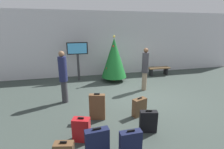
{
  "coord_description": "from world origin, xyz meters",
  "views": [
    {
      "loc": [
        -2.6,
        -5.7,
        2.67
      ],
      "look_at": [
        -1.13,
        0.34,
        0.9
      ],
      "focal_mm": 26.22,
      "sensor_mm": 36.0,
      "label": 1
    }
  ],
  "objects_px": {
    "traveller_0": "(145,68)",
    "suitcase_5": "(130,143)",
    "flight_info_kiosk": "(78,53)",
    "waiting_bench": "(158,69)",
    "suitcase_2": "(139,107)",
    "suitcase_3": "(81,130)",
    "suitcase_6": "(97,143)",
    "suitcase_1": "(148,121)",
    "suitcase_0": "(97,107)",
    "holiday_tree": "(114,58)",
    "traveller_1": "(63,76)"
  },
  "relations": [
    {
      "from": "suitcase_3",
      "to": "suitcase_6",
      "type": "height_order",
      "value": "suitcase_6"
    },
    {
      "from": "waiting_bench",
      "to": "suitcase_6",
      "type": "bearing_deg",
      "value": -129.24
    },
    {
      "from": "suitcase_6",
      "to": "suitcase_3",
      "type": "bearing_deg",
      "value": 114.76
    },
    {
      "from": "suitcase_3",
      "to": "suitcase_6",
      "type": "xyz_separation_m",
      "value": [
        0.29,
        -0.63,
        0.04
      ]
    },
    {
      "from": "suitcase_2",
      "to": "suitcase_0",
      "type": "bearing_deg",
      "value": 174.92
    },
    {
      "from": "suitcase_5",
      "to": "flight_info_kiosk",
      "type": "bearing_deg",
      "value": 98.33
    },
    {
      "from": "suitcase_6",
      "to": "traveller_0",
      "type": "bearing_deg",
      "value": 52.59
    },
    {
      "from": "suitcase_0",
      "to": "suitcase_6",
      "type": "bearing_deg",
      "value": -98.86
    },
    {
      "from": "suitcase_6",
      "to": "suitcase_2",
      "type": "bearing_deg",
      "value": 42.28
    },
    {
      "from": "holiday_tree",
      "to": "suitcase_2",
      "type": "relative_size",
      "value": 3.82
    },
    {
      "from": "traveller_1",
      "to": "flight_info_kiosk",
      "type": "bearing_deg",
      "value": 76.44
    },
    {
      "from": "suitcase_0",
      "to": "suitcase_3",
      "type": "xyz_separation_m",
      "value": [
        -0.53,
        -0.89,
        -0.1
      ]
    },
    {
      "from": "suitcase_1",
      "to": "suitcase_2",
      "type": "distance_m",
      "value": 0.84
    },
    {
      "from": "suitcase_2",
      "to": "suitcase_6",
      "type": "relative_size",
      "value": 0.86
    },
    {
      "from": "suitcase_6",
      "to": "suitcase_5",
      "type": "bearing_deg",
      "value": -8.68
    },
    {
      "from": "suitcase_2",
      "to": "suitcase_5",
      "type": "bearing_deg",
      "value": -119.1
    },
    {
      "from": "holiday_tree",
      "to": "flight_info_kiosk",
      "type": "distance_m",
      "value": 1.87
    },
    {
      "from": "holiday_tree",
      "to": "suitcase_3",
      "type": "bearing_deg",
      "value": -113.82
    },
    {
      "from": "holiday_tree",
      "to": "waiting_bench",
      "type": "bearing_deg",
      "value": 7.84
    },
    {
      "from": "suitcase_6",
      "to": "suitcase_0",
      "type": "bearing_deg",
      "value": 81.14
    },
    {
      "from": "traveller_0",
      "to": "suitcase_1",
      "type": "bearing_deg",
      "value": -112.43
    },
    {
      "from": "traveller_0",
      "to": "suitcase_3",
      "type": "relative_size",
      "value": 2.97
    },
    {
      "from": "flight_info_kiosk",
      "to": "waiting_bench",
      "type": "height_order",
      "value": "flight_info_kiosk"
    },
    {
      "from": "flight_info_kiosk",
      "to": "suitcase_5",
      "type": "height_order",
      "value": "flight_info_kiosk"
    },
    {
      "from": "traveller_0",
      "to": "suitcase_0",
      "type": "xyz_separation_m",
      "value": [
        -2.39,
        -1.92,
        -0.61
      ]
    },
    {
      "from": "suitcase_1",
      "to": "suitcase_3",
      "type": "distance_m",
      "value": 1.74
    },
    {
      "from": "suitcase_1",
      "to": "suitcase_5",
      "type": "bearing_deg",
      "value": -137.46
    },
    {
      "from": "traveller_1",
      "to": "suitcase_1",
      "type": "height_order",
      "value": "traveller_1"
    },
    {
      "from": "traveller_1",
      "to": "suitcase_6",
      "type": "xyz_separation_m",
      "value": [
        0.76,
        -2.97,
        -0.7
      ]
    },
    {
      "from": "flight_info_kiosk",
      "to": "suitcase_6",
      "type": "height_order",
      "value": "flight_info_kiosk"
    },
    {
      "from": "flight_info_kiosk",
      "to": "suitcase_3",
      "type": "height_order",
      "value": "flight_info_kiosk"
    },
    {
      "from": "traveller_1",
      "to": "suitcase_1",
      "type": "distance_m",
      "value": 3.34
    },
    {
      "from": "holiday_tree",
      "to": "flight_info_kiosk",
      "type": "relative_size",
      "value": 1.17
    },
    {
      "from": "waiting_bench",
      "to": "suitcase_3",
      "type": "distance_m",
      "value": 6.72
    },
    {
      "from": "holiday_tree",
      "to": "suitcase_1",
      "type": "relative_size",
      "value": 3.68
    },
    {
      "from": "flight_info_kiosk",
      "to": "waiting_bench",
      "type": "distance_m",
      "value": 4.68
    },
    {
      "from": "traveller_0",
      "to": "suitcase_6",
      "type": "distance_m",
      "value": 4.38
    },
    {
      "from": "suitcase_5",
      "to": "traveller_0",
      "type": "bearing_deg",
      "value": 61.49
    },
    {
      "from": "traveller_0",
      "to": "suitcase_1",
      "type": "relative_size",
      "value": 2.96
    },
    {
      "from": "waiting_bench",
      "to": "holiday_tree",
      "type": "bearing_deg",
      "value": -172.16
    },
    {
      "from": "traveller_1",
      "to": "suitcase_6",
      "type": "bearing_deg",
      "value": -75.72
    },
    {
      "from": "waiting_bench",
      "to": "suitcase_1",
      "type": "bearing_deg",
      "value": -121.58
    },
    {
      "from": "suitcase_1",
      "to": "suitcase_5",
      "type": "distance_m",
      "value": 1.01
    },
    {
      "from": "traveller_0",
      "to": "suitcase_5",
      "type": "height_order",
      "value": "traveller_0"
    },
    {
      "from": "suitcase_6",
      "to": "traveller_1",
      "type": "bearing_deg",
      "value": 104.28
    },
    {
      "from": "traveller_0",
      "to": "suitcase_2",
      "type": "xyz_separation_m",
      "value": [
        -1.08,
        -2.03,
        -0.72
      ]
    },
    {
      "from": "suitcase_3",
      "to": "holiday_tree",
      "type": "bearing_deg",
      "value": 66.18
    },
    {
      "from": "holiday_tree",
      "to": "traveller_0",
      "type": "height_order",
      "value": "holiday_tree"
    },
    {
      "from": "holiday_tree",
      "to": "traveller_1",
      "type": "xyz_separation_m",
      "value": [
        -2.41,
        -2.06,
        -0.19
      ]
    },
    {
      "from": "suitcase_0",
      "to": "suitcase_6",
      "type": "xyz_separation_m",
      "value": [
        -0.24,
        -1.52,
        -0.06
      ]
    }
  ]
}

